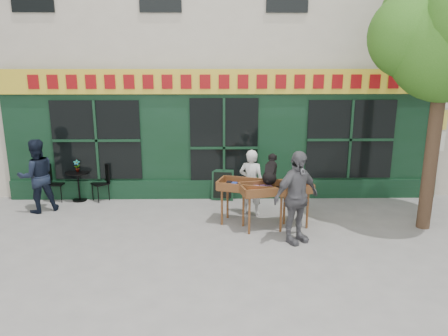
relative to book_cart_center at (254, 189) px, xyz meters
The scene contains 14 objects.
ground 1.15m from the book_cart_center, 140.06° to the right, with size 80.00×80.00×0.00m, color slate.
building 6.89m from the book_cart_center, 96.39° to the left, with size 14.00×7.26×10.00m.
street_tree 4.97m from the book_cart_center, ahead, with size 3.05×2.90×5.60m.
book_cart_center is the anchor object (origin of this frame).
dog 0.59m from the book_cart_center, ahead, with size 0.34×0.60×0.60m, color black, non-canonical shape.
woman 0.65m from the book_cart_center, 90.00° to the left, with size 0.57×0.37×1.55m, color silver.
book_cart_right 0.49m from the book_cart_center, 19.61° to the right, with size 1.60×0.94×0.99m.
man_right 1.20m from the book_cart_center, 50.20° to the right, with size 1.09×0.46×1.87m, color #515155.
bistro_table 4.65m from the book_cart_center, 158.69° to the left, with size 0.60×0.60×0.76m.
bistro_chair_left 5.25m from the book_cart_center, 161.18° to the left, with size 0.38×0.38×0.95m.
bistro_chair_right 4.11m from the book_cart_center, 154.77° to the left, with size 0.51×0.51×0.95m.
potted_plant 4.64m from the book_cart_center, 158.69° to the left, with size 0.16×0.11×0.31m, color gray.
man_left 5.11m from the book_cart_center, 169.67° to the left, with size 0.85×0.66×1.75m, color black.
chalkboard 1.85m from the book_cart_center, 111.24° to the left, with size 0.58×0.26×0.79m.
Camera 1 is at (-0.17, -8.49, 3.67)m, focal length 35.00 mm.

